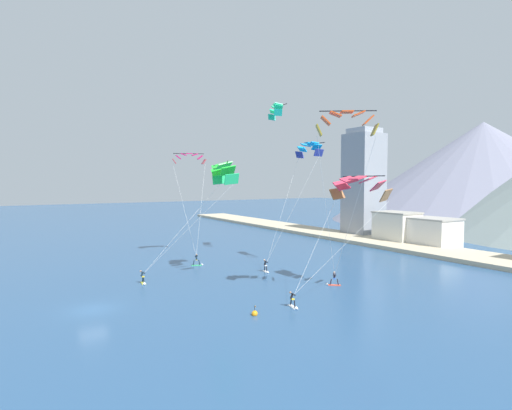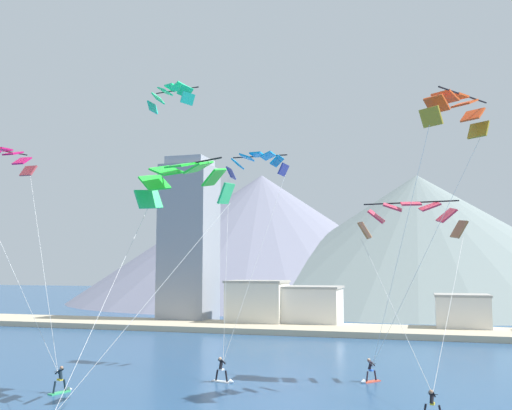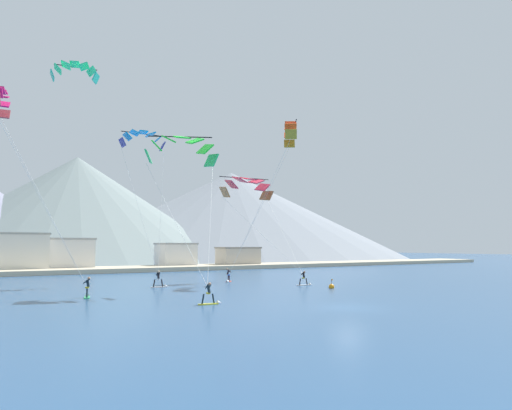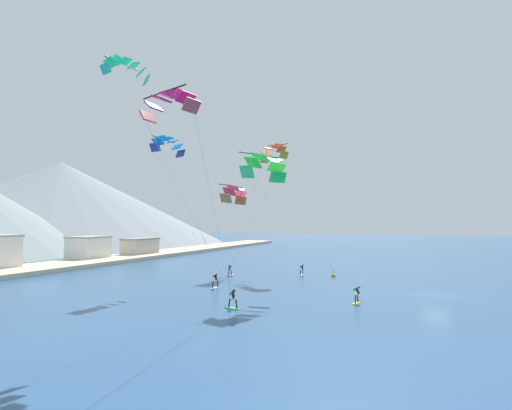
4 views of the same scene
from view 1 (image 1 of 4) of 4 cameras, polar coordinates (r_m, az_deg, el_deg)
The scene contains 18 objects.
ground_plane at distance 41.31m, azimuth -22.27°, elevation -13.68°, with size 400.00×400.00×0.00m, color navy.
kitesurfer_near_lead at distance 49.19m, azimuth -15.81°, elevation -10.26°, with size 1.78×0.68×1.67m.
kitesurfer_near_trail at distance 53.27m, azimuth 1.44°, elevation -9.01°, with size 1.79×0.81×1.79m.
kitesurfer_mid_center at distance 58.09m, azimuth -8.29°, elevation -8.04°, with size 0.87×1.78×1.76m.
kitesurfer_far_left at distance 38.95m, azimuth 5.39°, elevation -13.82°, with size 1.78×0.73×1.62m.
kitesurfer_far_right at distance 47.63m, azimuth 10.85°, elevation -10.67°, with size 1.41×1.60×1.65m.
parafoil_kite_near_lead at distance 49.59m, azimuth -4.74°, elevation 4.84°, with size 6.76×11.32×13.17m.
parafoil_kite_near_trail at distance 55.94m, azimuth 7.59°, elevation 7.96°, with size 5.30×7.38×16.03m.
parafoil_kite_mid_center at distance 64.07m, azimuth -9.52°, elevation 6.67°, with size 7.98×5.41×15.18m.
parafoil_kite_far_left at distance 44.58m, azimuth 14.49°, elevation 2.72°, with size 7.55×10.85×11.39m.
parafoil_kite_far_right at distance 39.53m, azimuth 12.83°, elevation 11.57°, with size 8.00×6.82×17.34m.
parafoil_kite_distant_high_outer at distance 62.89m, azimuth 2.90°, elevation 13.47°, with size 4.98×2.92×2.21m.
race_marker_buoy at distance 36.86m, azimuth -0.20°, elevation -15.26°, with size 0.56×0.56×1.02m.
shoreline_strip at distance 73.05m, azimuth 25.32°, elevation -6.13°, with size 180.00×10.00×0.70m, color #BCAD8E.
shore_building_harbour_front at distance 79.86m, azimuth 23.99°, elevation -3.61°, with size 8.00×6.87×5.41m.
shore_building_quay_west at distance 82.89m, azimuth 19.46°, elevation -3.02°, with size 7.69×6.19×6.14m.
highrise_tower at distance 91.24m, azimuth 15.10°, elevation 2.99°, with size 7.00×7.00×23.69m.
mountain_peak_east_shoulder at distance 140.05m, azimuth 29.56°, elevation 4.15°, with size 89.49×89.49×30.24m.
Camera 1 is at (39.08, -6.25, 11.85)m, focal length 28.00 mm.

